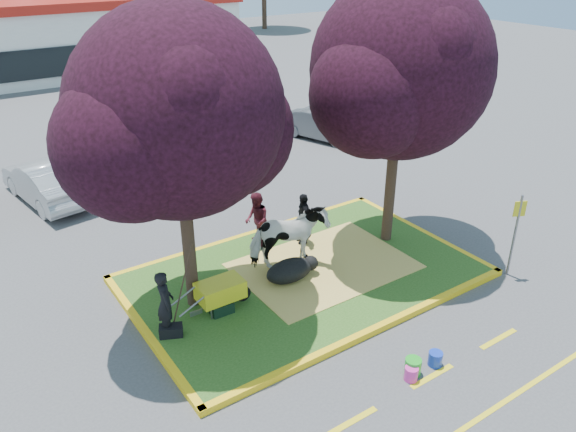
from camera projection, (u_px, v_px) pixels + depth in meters
ground at (304, 278)px, 13.87m from camera, size 90.00×90.00×0.00m
median_island at (304, 276)px, 13.84m from camera, size 8.00×5.00×0.15m
curb_near at (375, 330)px, 11.93m from camera, size 8.30×0.16×0.15m
curb_far at (251, 235)px, 15.75m from camera, size 8.30×0.16×0.15m
curb_left at (147, 334)px, 11.79m from camera, size 0.16×5.30×0.15m
curb_right at (421, 232)px, 15.90m from camera, size 0.16×5.30×0.15m
straw_bedding at (324, 266)px, 14.11m from camera, size 4.20×3.00×0.01m
tree_purple_left at (179, 122)px, 10.82m from camera, size 5.06×4.20×6.51m
tree_purple_right at (401, 77)px, 13.45m from camera, size 5.30×4.40×6.82m
fire_lane_stripe_a at (352, 421)px, 9.75m from camera, size 1.10×0.12×0.01m
fire_lane_stripe_b at (432, 376)px, 10.76m from camera, size 1.10×0.12×0.01m
fire_lane_stripe_c at (498, 339)px, 11.77m from camera, size 1.10×0.12×0.01m
fire_lane_long at (483, 416)px, 9.87m from camera, size 6.00×0.10×0.01m
retail_building at (67, 34)px, 34.63m from camera, size 20.40×8.40×4.40m
cow at (289, 238)px, 13.77m from camera, size 2.05×1.30×1.60m
calf at (289, 271)px, 13.41m from camera, size 1.24×0.71×0.53m
handler at (165, 303)px, 11.42m from camera, size 0.47×0.60×1.46m
visitor_a at (257, 220)px, 14.74m from camera, size 0.75×0.86×1.50m
visitor_b at (303, 218)px, 14.91m from camera, size 0.60×0.90×1.42m
wheelbarrow at (221, 290)px, 12.28m from camera, size 1.83×0.62×0.69m
gear_bag_dark at (171, 331)px, 11.58m from camera, size 0.54×0.44×0.24m
gear_bag_green at (222, 308)px, 12.28m from camera, size 0.50×0.33×0.26m
sign_post at (516, 228)px, 13.46m from camera, size 0.29×0.15×2.17m
bucket_green at (413, 367)px, 10.76m from camera, size 0.41×0.41×0.34m
bucket_pink at (411, 374)px, 10.63m from camera, size 0.29×0.29×0.28m
bucket_blue at (435, 359)px, 10.99m from camera, size 0.33×0.33×0.30m
car_silver at (45, 181)px, 17.68m from camera, size 2.03×4.23×1.34m
car_red at (140, 160)px, 19.43m from camera, size 2.17×4.66×1.29m
car_white at (212, 137)px, 21.64m from camera, size 2.95×4.98×1.35m
car_grey at (323, 125)px, 23.24m from camera, size 2.39×3.92×1.22m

